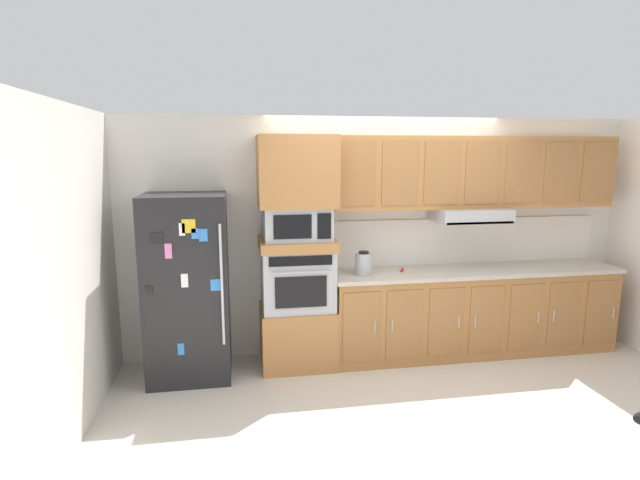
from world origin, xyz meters
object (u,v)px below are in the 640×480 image
object	(u,v)px
refrigerator	(188,287)
built_in_oven	(297,278)
electric_kettle	(364,264)
screwdriver	(403,270)
microwave	(297,223)

from	to	relation	value
refrigerator	built_in_oven	xyz separation A→B (m)	(1.05, 0.07, 0.02)
refrigerator	electric_kettle	world-z (taller)	refrigerator
refrigerator	screwdriver	size ratio (longest dim) A/B	10.76
refrigerator	built_in_oven	world-z (taller)	refrigerator
microwave	built_in_oven	bearing A→B (deg)	179.23
refrigerator	microwave	world-z (taller)	refrigerator
screwdriver	electric_kettle	distance (m)	0.46
built_in_oven	electric_kettle	distance (m)	0.68
built_in_oven	microwave	xyz separation A→B (m)	(0.00, -0.00, 0.56)
built_in_oven	electric_kettle	xyz separation A→B (m)	(0.67, -0.05, 0.13)
microwave	screwdriver	xyz separation A→B (m)	(1.11, 0.02, -0.53)
refrigerator	electric_kettle	size ratio (longest dim) A/B	7.33
built_in_oven	screwdriver	xyz separation A→B (m)	(1.11, 0.02, 0.03)
refrigerator	built_in_oven	distance (m)	1.06
refrigerator	screwdriver	xyz separation A→B (m)	(2.16, 0.09, 0.05)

